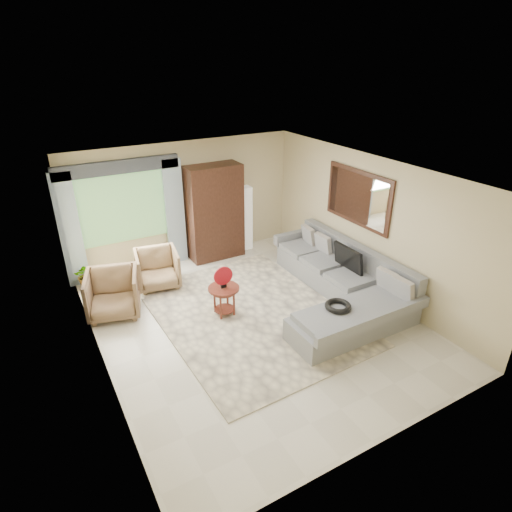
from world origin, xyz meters
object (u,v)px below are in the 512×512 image
tv_screen (348,258)px  coffee_table (224,300)px  sectional_sofa (341,286)px  potted_plant (86,275)px  armoire (215,212)px  armchair_left (113,294)px  floor_lamp (246,218)px  armchair_right (158,269)px

tv_screen → coffee_table: tv_screen is taller
sectional_sofa → potted_plant: bearing=144.8°
potted_plant → tv_screen: bearing=-31.9°
tv_screen → armoire: size_ratio=0.35×
coffee_table → armchair_left: armchair_left is taller
coffee_table → potted_plant: bearing=130.6°
floor_lamp → tv_screen: bearing=-75.9°
potted_plant → floor_lamp: size_ratio=0.34×
coffee_table → armoire: armoire is taller
sectional_sofa → coffee_table: bearing=163.9°
sectional_sofa → potted_plant: 4.97m
potted_plant → coffee_table: bearing=-49.4°
tv_screen → floor_lamp: (-0.70, 2.78, 0.03)m
coffee_table → floor_lamp: (1.70, 2.34, 0.46)m
armoire → sectional_sofa: bearing=-66.9°
potted_plant → floor_lamp: bearing=1.4°
potted_plant → floor_lamp: 3.66m
armchair_left → armchair_right: armchair_left is taller
sectional_sofa → armoire: size_ratio=1.65×
sectional_sofa → armchair_right: size_ratio=4.21×
coffee_table → armchair_left: (-1.68, 0.99, 0.12)m
potted_plant → floor_lamp: (3.63, 0.09, 0.50)m
potted_plant → armchair_right: bearing=-28.1°
floor_lamp → sectional_sofa: bearing=-81.7°
coffee_table → armchair_right: armchair_right is taller
coffee_table → armoire: 2.57m
tv_screen → potted_plant: size_ratio=1.46×
sectional_sofa → floor_lamp: floor_lamp is taller
potted_plant → armoire: size_ratio=0.24×
armchair_left → floor_lamp: bearing=37.9°
armchair_right → potted_plant: (-1.25, 0.67, -0.12)m
tv_screen → armchair_left: (-4.08, 1.43, -0.31)m
sectional_sofa → tv_screen: (0.27, 0.17, 0.44)m
tv_screen → sectional_sofa: bearing=-147.1°
armchair_left → floor_lamp: (3.38, 1.36, 0.34)m
armchair_right → floor_lamp: 2.53m
armchair_left → potted_plant: (-0.25, 1.27, -0.15)m
coffee_table → potted_plant: size_ratio=1.08×
coffee_table → armchair_right: (-0.69, 1.59, 0.09)m
sectional_sofa → armchair_left: 4.13m
potted_plant → armoire: armoire is taller
floor_lamp → potted_plant: bearing=-178.6°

